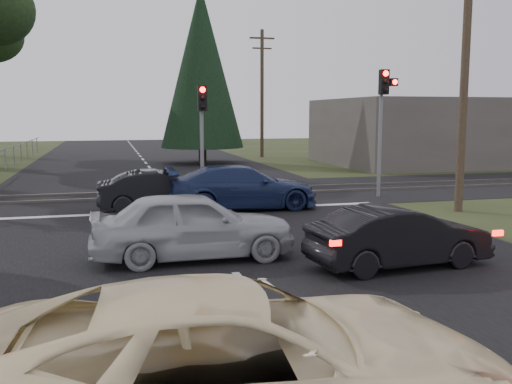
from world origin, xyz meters
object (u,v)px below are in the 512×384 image
object	(u,v)px
cream_coupe	(238,366)
dark_hatchback	(399,237)
traffic_signal_right	(384,108)
utility_pole_far	(204,99)
traffic_signal_center	(202,122)
blue_sedan	(242,187)
silver_car	(193,225)
dark_car_far	(160,191)
utility_pole_mid	(262,91)
utility_pole_near	(465,61)

from	to	relation	value
cream_coupe	dark_hatchback	world-z (taller)	cream_coupe
traffic_signal_right	utility_pole_far	xyz separation A→B (m)	(0.95, 45.53, 1.41)
traffic_signal_center	blue_sedan	distance (m)	3.39
silver_car	dark_car_far	xyz separation A→B (m)	(-0.12, 6.39, -0.09)
blue_sedan	dark_car_far	size ratio (longest dim) A/B	1.26
traffic_signal_right	utility_pole_far	distance (m)	45.56
traffic_signal_right	utility_pole_mid	distance (m)	20.60
utility_pole_far	dark_hatchback	size ratio (longest dim) A/B	2.39
utility_pole_near	cream_coupe	size ratio (longest dim) A/B	1.64
utility_pole_mid	dark_car_far	xyz separation A→B (m)	(-9.25, -21.50, -4.08)
utility_pole_far	dark_hatchback	xyz separation A→B (m)	(-5.18, -54.60, -4.11)
utility_pole_near	dark_car_far	distance (m)	10.42
cream_coupe	silver_car	bearing A→B (deg)	0.10
traffic_signal_center	blue_sedan	bearing A→B (deg)	-71.09
silver_car	dark_hatchback	bearing A→B (deg)	-113.48
traffic_signal_right	silver_car	size ratio (longest dim) A/B	1.09
utility_pole_near	blue_sedan	bearing A→B (deg)	162.04
traffic_signal_right	traffic_signal_center	bearing A→B (deg)	169.59
traffic_signal_right	utility_pole_far	bearing A→B (deg)	88.80
utility_pole_far	dark_car_far	size ratio (longest dim) A/B	2.29
utility_pole_near	utility_pole_far	size ratio (longest dim) A/B	1.00
utility_pole_far	dark_car_far	distance (m)	47.59
utility_pole_near	dark_car_far	size ratio (longest dim) A/B	2.29
utility_pole_far	cream_coupe	distance (m)	60.82
traffic_signal_center	dark_car_far	xyz separation A→B (m)	(-1.75, -2.18, -2.16)
utility_pole_far	dark_car_far	bearing A→B (deg)	-101.25
traffic_signal_center	cream_coupe	world-z (taller)	traffic_signal_center
traffic_signal_center	dark_hatchback	world-z (taller)	traffic_signal_center
traffic_signal_right	cream_coupe	bearing A→B (deg)	-121.44
dark_hatchback	blue_sedan	bearing A→B (deg)	4.85
dark_hatchback	blue_sedan	distance (m)	7.88
dark_car_far	traffic_signal_center	bearing A→B (deg)	-38.86
utility_pole_near	utility_pole_far	bearing A→B (deg)	90.00
utility_pole_near	dark_hatchback	xyz separation A→B (m)	(-5.18, -5.60, -4.11)
utility_pole_mid	silver_car	bearing A→B (deg)	-108.13
traffic_signal_center	dark_hatchback	size ratio (longest dim) A/B	1.09
utility_pole_near	utility_pole_mid	world-z (taller)	same
silver_car	blue_sedan	world-z (taller)	silver_car
utility_pole_far	traffic_signal_center	bearing A→B (deg)	-99.60
traffic_signal_center	utility_pole_mid	world-z (taller)	utility_pole_mid
traffic_signal_center	blue_sedan	size ratio (longest dim) A/B	0.83
utility_pole_far	cream_coupe	xyz separation A→B (m)	(-9.74, -59.90, -3.96)
traffic_signal_center	dark_car_far	world-z (taller)	traffic_signal_center
dark_hatchback	utility_pole_near	bearing A→B (deg)	-48.55
utility_pole_mid	blue_sedan	size ratio (longest dim) A/B	1.82
cream_coupe	blue_sedan	size ratio (longest dim) A/B	1.11
utility_pole_mid	dark_car_far	distance (m)	23.76
traffic_signal_right	traffic_signal_center	xyz separation A→B (m)	(-6.55, 1.20, -0.51)
traffic_signal_center	utility_pole_far	world-z (taller)	utility_pole_far
dark_hatchback	traffic_signal_center	bearing A→B (deg)	6.95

